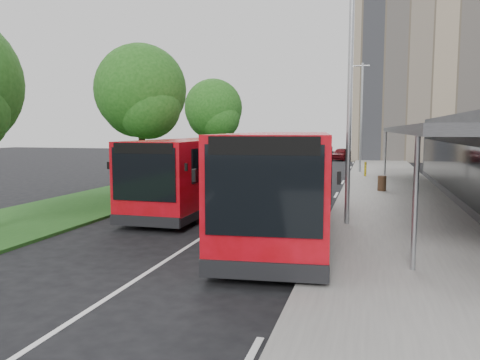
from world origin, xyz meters
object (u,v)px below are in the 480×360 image
(lamp_post_near, at_px, (347,86))
(litter_bin, at_px, (382,183))
(tree_far, at_px, (213,112))
(bus_second, at_px, (200,173))
(bollard, at_px, (365,169))
(car_near, at_px, (341,154))
(bus_main, at_px, (284,182))
(lamp_post_far, at_px, (360,110))
(car_far, at_px, (318,153))
(tree_mid, at_px, (141,96))

(lamp_post_near, height_order, litter_bin, lamp_post_near)
(tree_far, relative_size, bus_second, 0.70)
(bollard, xyz_separation_m, car_near, (-2.71, 18.94, 0.05))
(lamp_post_near, height_order, bollard, lamp_post_near)
(bus_main, relative_size, litter_bin, 14.73)
(tree_far, height_order, lamp_post_far, lamp_post_far)
(tree_far, xyz_separation_m, litter_bin, (12.55, -9.92, -4.14))
(bus_main, bearing_deg, car_far, 88.70)
(lamp_post_near, height_order, bus_main, lamp_post_near)
(tree_mid, height_order, bus_main, tree_mid)
(tree_mid, xyz_separation_m, tree_far, (0.00, 12.00, -0.39))
(tree_mid, xyz_separation_m, litter_bin, (12.55, 2.08, -4.53))
(bus_second, height_order, bollard, bus_second)
(tree_far, xyz_separation_m, car_near, (8.93, 16.67, -3.99))
(car_near, bearing_deg, bus_main, -73.93)
(tree_far, bearing_deg, bus_second, -73.14)
(bus_main, bearing_deg, bus_second, 132.47)
(lamp_post_far, relative_size, bollard, 8.21)
(bus_second, height_order, car_far, bus_second)
(tree_far, bearing_deg, bollard, -11.02)
(tree_mid, distance_m, car_far, 34.47)
(litter_bin, xyz_separation_m, car_near, (-3.62, 26.60, 0.14))
(litter_bin, height_order, bollard, bollard)
(bus_second, height_order, car_near, bus_second)
(tree_far, xyz_separation_m, bollard, (11.64, -2.27, -4.04))
(tree_far, xyz_separation_m, bus_main, (9.29, -20.36, -3.04))
(tree_far, distance_m, car_near, 19.33)
(tree_mid, relative_size, lamp_post_far, 0.98)
(litter_bin, bearing_deg, lamp_post_near, -98.85)
(bus_main, xyz_separation_m, car_far, (-3.37, 42.01, -1.12))
(lamp_post_far, height_order, bollard, lamp_post_far)
(litter_bin, bearing_deg, bollard, 96.80)
(tree_mid, distance_m, bollard, 15.81)
(tree_far, relative_size, bollard, 7.44)
(lamp_post_near, bearing_deg, car_near, 93.52)
(bus_main, distance_m, bus_second, 5.72)
(bus_second, distance_m, bollard, 15.78)
(lamp_post_near, xyz_separation_m, litter_bin, (1.42, 9.13, -4.18))
(car_near, height_order, car_far, car_near)
(tree_mid, distance_m, bus_main, 12.96)
(bus_second, bearing_deg, car_near, 83.15)
(lamp_post_near, distance_m, litter_bin, 10.14)
(car_near, relative_size, car_far, 1.27)
(bus_main, bearing_deg, bollard, 76.72)
(bus_main, xyz_separation_m, bus_second, (-4.28, 3.80, -0.14))
(lamp_post_near, distance_m, car_far, 41.25)
(car_far, bearing_deg, bollard, -100.66)
(tree_mid, height_order, car_far, tree_mid)
(lamp_post_far, bearing_deg, bus_second, -109.24)
(tree_mid, distance_m, car_near, 30.35)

